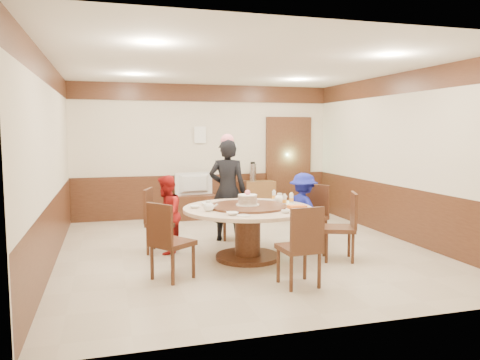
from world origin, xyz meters
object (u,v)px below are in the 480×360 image
object	(u,v)px
person_standing	(227,190)
shrimp_platter	(297,208)
birthday_cake	(248,200)
television	(195,184)
tv_stand	(195,207)
person_red	(166,214)
banquet_table	(248,222)
thermos	(253,172)
side_cabinet	(256,198)
person_blue	(303,210)

from	to	relation	value
person_standing	shrimp_platter	size ratio (longest dim) A/B	5.65
birthday_cake	television	world-z (taller)	birthday_cake
tv_stand	person_red	bearing A→B (deg)	-109.41
person_standing	banquet_table	bearing A→B (deg)	110.79
thermos	side_cabinet	bearing A→B (deg)	0.00
person_standing	tv_stand	size ratio (longest dim) A/B	1.99
shrimp_platter	tv_stand	distance (m)	3.77
person_blue	side_cabinet	size ratio (longest dim) A/B	1.47
television	person_standing	bearing A→B (deg)	84.91
person_blue	thermos	xyz separation A→B (m)	(0.05, 2.84, 0.35)
shrimp_platter	tv_stand	size ratio (longest dim) A/B	0.35
person_blue	birthday_cake	distance (m)	1.17
person_blue	tv_stand	distance (m)	3.08
person_standing	shrimp_platter	distance (m)	1.70
banquet_table	person_standing	bearing A→B (deg)	89.67
banquet_table	person_standing	xyz separation A→B (m)	(0.01, 1.19, 0.31)
tv_stand	person_standing	bearing A→B (deg)	-85.37
person_red	television	xyz separation A→B (m)	(0.92, 2.61, 0.15)
shrimp_platter	person_blue	bearing A→B (deg)	61.19
birthday_cake	tv_stand	distance (m)	3.30
person_blue	shrimp_platter	xyz separation A→B (m)	(-0.46, -0.85, 0.19)
person_red	banquet_table	bearing A→B (deg)	75.04
side_cabinet	thermos	distance (m)	0.57
banquet_table	tv_stand	xyz separation A→B (m)	(-0.16, 3.26, -0.28)
person_standing	television	size ratio (longest dim) A/B	2.08
person_standing	thermos	world-z (taller)	person_standing
banquet_table	television	bearing A→B (deg)	92.82
person_red	side_cabinet	distance (m)	3.48
birthday_cake	banquet_table	bearing A→B (deg)	-98.07
person_blue	shrimp_platter	world-z (taller)	person_blue
person_standing	person_blue	distance (m)	1.31
banquet_table	thermos	size ratio (longest dim) A/B	4.83
person_red	television	world-z (taller)	person_red
banquet_table	birthday_cake	bearing A→B (deg)	81.93
person_red	person_blue	world-z (taller)	same
banquet_table	thermos	xyz separation A→B (m)	(1.11, 3.29, 0.41)
person_red	tv_stand	xyz separation A→B (m)	(0.92, 2.61, -0.34)
person_blue	television	world-z (taller)	person_blue
person_blue	thermos	world-z (taller)	person_blue
shrimp_platter	tv_stand	bearing A→B (deg)	101.58
banquet_table	television	distance (m)	3.27
person_red	side_cabinet	bearing A→B (deg)	155.35
person_red	tv_stand	size ratio (longest dim) A/B	1.38
birthday_cake	tv_stand	size ratio (longest dim) A/B	0.40
banquet_table	tv_stand	size ratio (longest dim) A/B	2.16
birthday_cake	thermos	xyz separation A→B (m)	(1.10, 3.27, 0.08)
birthday_cake	person_blue	bearing A→B (deg)	22.24
birthday_cake	television	size ratio (longest dim) A/B	0.41
thermos	person_blue	bearing A→B (deg)	-91.05
banquet_table	side_cabinet	world-z (taller)	banquet_table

